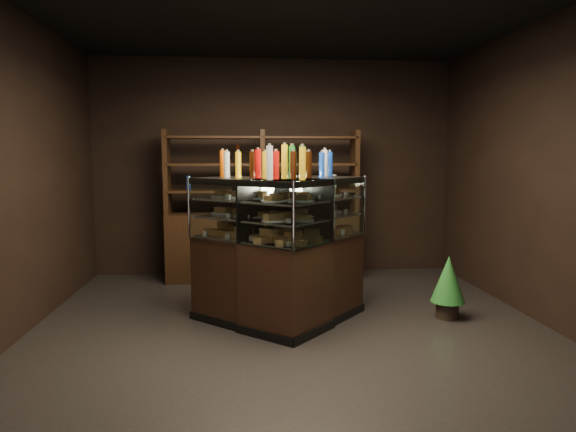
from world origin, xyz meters
name	(u,v)px	position (x,y,z in m)	size (l,w,h in m)	color
ground	(292,329)	(0.00, 0.00, 0.00)	(5.00, 5.00, 0.00)	black
room_shell	(292,125)	(0.00, 0.00, 1.94)	(5.02, 5.02, 3.01)	black
display_case	(282,275)	(-0.07, 0.22, 0.49)	(1.85, 1.44, 1.46)	black
food_display	(282,214)	(-0.07, 0.22, 1.09)	(1.44, 1.02, 0.45)	#BE7244
bottles_top	(282,164)	(-0.07, 0.22, 1.59)	(1.26, 0.88, 0.30)	#147223
potted_conifer	(448,278)	(1.63, 0.20, 0.42)	(0.34, 0.34, 0.74)	black
back_shelving	(263,235)	(-0.19, 2.05, 0.60)	(2.54, 0.43, 2.00)	black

